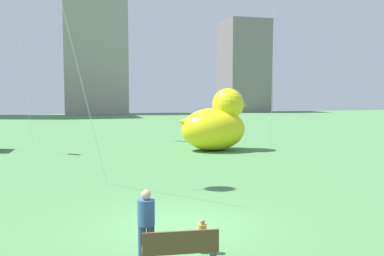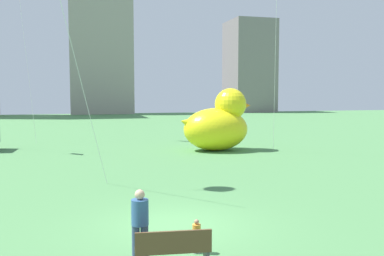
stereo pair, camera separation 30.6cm
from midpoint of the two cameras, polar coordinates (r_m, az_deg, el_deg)
The scene contains 6 objects.
ground_plane at distance 12.76m, azimuth -2.31°, elevation -13.00°, with size 140.00×140.00×0.00m, color #4C844B.
park_bench at distance 9.70m, azimuth -2.52°, elevation -15.85°, with size 1.72×0.64×0.90m.
person_adult at distance 10.17m, azimuth -7.06°, elevation -12.30°, with size 0.40×0.40×1.65m.
person_child at distance 10.58m, azimuth 0.56°, elevation -14.14°, with size 0.21×0.21×0.84m.
giant_inflatable_duck at distance 28.65m, azimuth 2.92°, elevation 0.54°, with size 5.08×3.26×4.21m.
city_skyline at distance 82.09m, azimuth -21.65°, elevation 12.69°, with size 75.64×17.53×40.09m.
Camera 1 is at (-3.07, -11.75, 3.88)m, focal length 39.65 mm.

